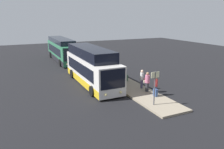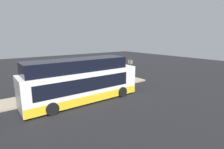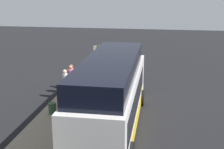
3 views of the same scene
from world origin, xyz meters
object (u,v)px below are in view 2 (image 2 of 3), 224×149
Objects in this scene: passenger_waiting at (110,74)px; passenger_with_bags at (97,75)px; suitcase at (114,78)px; sign_post at (130,68)px; bus_lead at (82,83)px; trash_bin at (76,85)px; passenger_boarding at (105,75)px.

passenger_with_bags reaches higher than passenger_waiting.
suitcase is 2.45m from sign_post.
sign_post is (1.55, -1.27, 1.41)m from suitcase.
bus_lead is 8.36m from sign_post.
passenger_waiting is 2.66m from sign_post.
bus_lead is 16.39× the size of trash_bin.
bus_lead is at bearing 115.59° from passenger_boarding.
passenger_boarding is 1.01× the size of passenger_with_bags.
passenger_boarding is 1.11× the size of passenger_waiting.
trash_bin is at bearing 80.53° from passenger_boarding.
bus_lead is at bearing -163.79° from sign_post.
passenger_boarding is (5.06, 3.67, -0.55)m from bus_lead.
passenger_with_bags is 2.54m from suitcase.
passenger_boarding is at bearing 177.33° from suitcase.
suitcase is (1.42, -0.07, -0.66)m from passenger_boarding.
sign_post is (8.02, 2.33, 0.20)m from bus_lead.
suitcase is (6.47, 3.60, -1.21)m from bus_lead.
passenger_waiting is at bearing 32.90° from bus_lead.
passenger_with_bags is 3.03m from trash_bin.
passenger_with_bags is at bearing 176.39° from suitcase.
passenger_boarding is 0.67× the size of sign_post.
passenger_boarding reaches higher than suitcase.
suitcase is at bearing 29.10° from bus_lead.
passenger_with_bags is at bearing 160.35° from sign_post.
bus_lead is 3.96m from trash_bin.
sign_post reaches higher than passenger_waiting.
bus_lead reaches higher than sign_post.
sign_post is at bearing -39.42° from suitcase.
passenger_with_bags is (-2.03, -0.16, 0.10)m from passenger_waiting.
passenger_boarding is 2.86× the size of trash_bin.
sign_post is at bearing -124.66° from passenger_boarding.
suitcase is 0.33× the size of sign_post.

